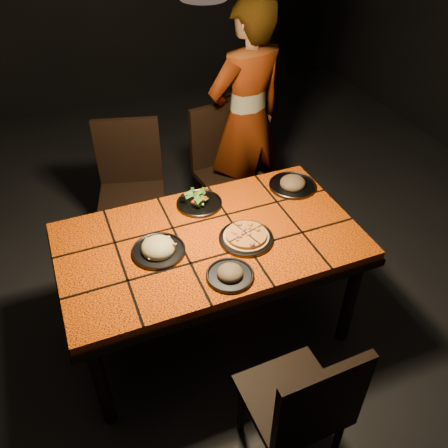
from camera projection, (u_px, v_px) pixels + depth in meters
name	position (u px, v px, depth m)	size (l,w,h in m)	color
room_shell	(206.00, 107.00, 2.06)	(6.04, 7.04, 3.08)	black
dining_table	(210.00, 248.00, 2.59)	(1.62, 0.92, 0.75)	#F35307
chair_near	(303.00, 405.00, 2.03)	(0.42, 0.42, 0.92)	black
chair_far_left	(131.00, 181.00, 3.29)	(0.55, 0.55, 0.98)	black
chair_far_right	(225.00, 162.00, 3.49)	(0.48, 0.48, 0.97)	black
diner	(247.00, 120.00, 3.36)	(0.62, 0.41, 1.71)	brown
plate_pizza	(246.00, 237.00, 2.51)	(0.30, 0.30, 0.04)	#39383E
plate_pasta	(158.00, 249.00, 2.43)	(0.28, 0.28, 0.09)	#39383E
plate_salad	(199.00, 201.00, 2.75)	(0.27, 0.27, 0.07)	#39383E
plate_mushroom_a	(230.00, 274.00, 2.30)	(0.24, 0.24, 0.08)	#39383E
plate_mushroom_b	(293.00, 183.00, 2.89)	(0.29, 0.29, 0.09)	#39383E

